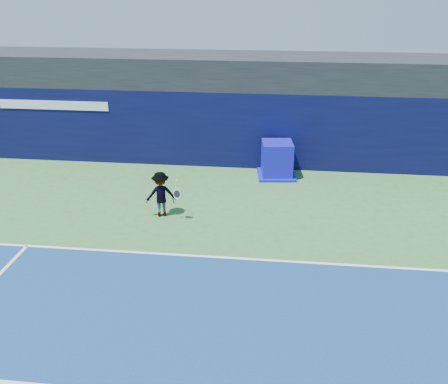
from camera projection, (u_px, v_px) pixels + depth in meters
The scene contains 7 objects.
ground at pixel (179, 326), 10.92m from camera, with size 80.00×80.00×0.00m, color #367133.
baseline at pixel (201, 256), 13.65m from camera, with size 24.00×0.10×0.01m, color white.
stadium_band at pixel (232, 70), 19.98m from camera, with size 36.00×3.00×1.20m, color black.
back_wall_assembly at pixel (229, 128), 19.90m from camera, with size 36.00×1.03×3.00m.
equipment_cart at pixel (277, 161), 18.96m from camera, with size 1.56×1.56×1.35m.
tennis_player at pixel (161, 194), 15.73m from camera, with size 1.27×0.83×1.48m.
tennis_ball at pixel (176, 181), 15.40m from camera, with size 0.06×0.06×0.06m.
Camera 1 is at (1.99, -8.69, 7.03)m, focal length 40.00 mm.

